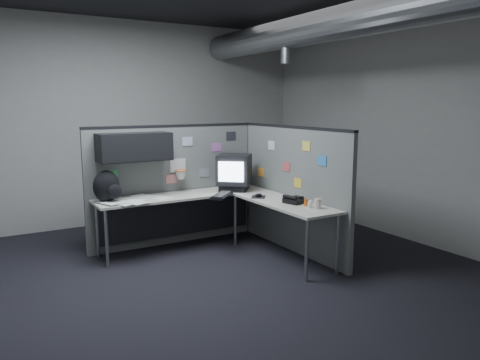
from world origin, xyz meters
TOP-DOWN VIEW (x-y plane):
  - room at (0.56, 0.00)m, footprint 5.62×5.62m
  - partition_back at (-0.25, 1.23)m, footprint 2.44×0.42m
  - partition_right at (1.10, 0.22)m, footprint 0.07×2.23m
  - desk at (0.15, 0.70)m, footprint 2.31×2.11m
  - monitor at (0.64, 0.93)m, footprint 0.61×0.61m
  - keyboard at (0.26, 0.59)m, footprint 0.45×0.44m
  - mouse at (0.66, 0.34)m, footprint 0.27×0.27m
  - phone at (0.83, -0.18)m, footprint 0.24×0.25m
  - bottles at (0.86, -0.45)m, footprint 0.14×0.17m
  - cup at (0.89, -0.56)m, footprint 0.08×0.08m
  - papers at (-0.77, 0.92)m, footprint 0.93×0.68m
  - backpack at (-1.08, 1.00)m, footprint 0.36×0.32m

SIDE VIEW (x-z plane):
  - desk at x=0.15m, z-range 0.25..0.98m
  - papers at x=-0.77m, z-range 0.73..0.75m
  - mouse at x=0.66m, z-range 0.72..0.77m
  - keyboard at x=0.26m, z-range 0.73..0.77m
  - bottles at x=0.86m, z-range 0.72..0.81m
  - phone at x=0.83m, z-range 0.72..0.82m
  - cup at x=0.89m, z-range 0.73..0.84m
  - partition_right at x=1.10m, z-range 0.00..1.63m
  - backpack at x=-1.08m, z-range 0.72..1.11m
  - monitor at x=0.64m, z-range 0.74..1.23m
  - partition_back at x=-0.25m, z-range 0.18..1.81m
  - room at x=0.56m, z-range 0.49..3.71m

